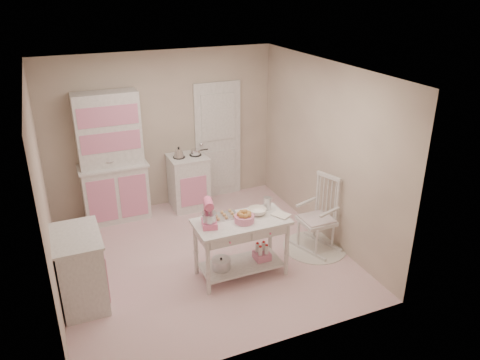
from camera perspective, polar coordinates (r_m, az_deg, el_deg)
name	(u,v)px	position (r m, az deg, el deg)	size (l,w,h in m)	color
room_shell	(199,146)	(5.96, -5.02, 4.09)	(3.84, 3.84, 2.62)	#C97E86
door	(218,141)	(8.13, -2.70, 4.80)	(0.82, 0.05, 2.04)	white
hutch	(112,158)	(7.52, -15.36, 2.55)	(1.06, 0.50, 2.08)	white
stove	(189,182)	(7.91, -6.29, -0.20)	(0.62, 0.57, 0.92)	white
base_cabinet	(81,269)	(5.91, -18.84, -10.25)	(0.54, 0.84, 0.92)	white
lace_rug	(315,247)	(6.97, 9.09, -8.08)	(0.92, 0.92, 0.01)	white
rocking_chair	(317,214)	(6.70, 9.38, -4.11)	(0.48, 0.72, 1.10)	white
work_table	(241,248)	(6.12, 0.15, -8.25)	(1.20, 0.60, 0.80)	white
stand_mixer	(209,214)	(5.72, -3.80, -4.14)	(0.20, 0.28, 0.34)	pink
cookie_tray	(225,216)	(6.01, -1.85, -4.40)	(0.34, 0.24, 0.02)	silver
bread_basket	(244,219)	(5.86, 0.53, -4.74)	(0.25, 0.25, 0.09)	pink
mixing_bowl	(257,211)	(6.06, 2.12, -3.84)	(0.24, 0.24, 0.08)	white
metal_pitcher	(267,203)	(6.17, 3.32, -2.84)	(0.10, 0.10, 0.17)	silver
recipe_book	(277,217)	(5.99, 4.58, -4.55)	(0.17, 0.22, 0.02)	white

